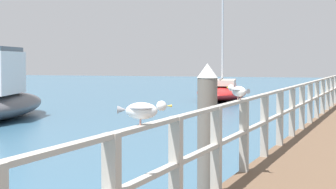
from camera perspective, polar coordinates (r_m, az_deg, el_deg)
The scene contains 5 objects.
pier_railing at distance 12.68m, azimuth 9.81°, elevation -1.44°, with size 0.12×25.33×1.08m.
dock_piling_far at distance 9.08m, azimuth 3.47°, elevation -3.67°, with size 0.29×0.29×2.05m.
seagull_foreground at distance 5.64m, azimuth -2.26°, elevation -1.36°, with size 0.47×0.23×0.21m.
seagull_background at distance 9.22m, azimuth 6.21°, elevation 0.33°, with size 0.40×0.33×0.21m.
boat_1 at distance 34.24m, azimuth 4.76°, elevation 0.29°, with size 3.94×7.55×8.53m.
Camera 1 is at (0.86, 0.93, 2.09)m, focal length 69.34 mm.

